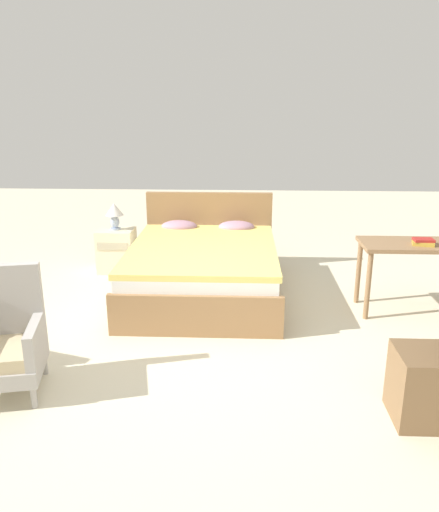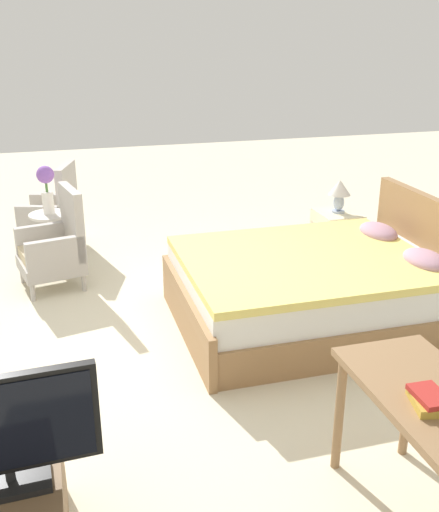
{
  "view_description": "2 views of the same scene",
  "coord_description": "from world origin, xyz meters",
  "px_view_note": "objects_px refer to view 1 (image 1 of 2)",
  "views": [
    {
      "loc": [
        0.46,
        -4.05,
        2.05
      ],
      "look_at": [
        0.27,
        0.3,
        0.71
      ],
      "focal_mm": 35.0,
      "sensor_mm": 36.0,
      "label": 1
    },
    {
      "loc": [
        4.1,
        -0.79,
        2.27
      ],
      "look_at": [
        0.31,
        0.28,
        0.76
      ],
      "focal_mm": 42.0,
      "sensor_mm": 36.0,
      "label": 2
    }
  ],
  "objects_px": {
    "armchair_by_window_right": "(4,343)",
    "table_lamp": "(114,212)",
    "vanity_desk": "(413,253)",
    "bed": "(204,267)",
    "nightstand": "(117,250)",
    "book_stack": "(423,242)"
  },
  "relations": [
    {
      "from": "armchair_by_window_right",
      "to": "table_lamp",
      "type": "xyz_separation_m",
      "value": [
        0.16,
        2.74,
        0.38
      ]
    },
    {
      "from": "vanity_desk",
      "to": "bed",
      "type": "bearing_deg",
      "value": 168.66
    },
    {
      "from": "bed",
      "to": "nightstand",
      "type": "distance_m",
      "value": 1.36
    },
    {
      "from": "vanity_desk",
      "to": "book_stack",
      "type": "relative_size",
      "value": 4.56
    },
    {
      "from": "book_stack",
      "to": "bed",
      "type": "bearing_deg",
      "value": 167.14
    },
    {
      "from": "bed",
      "to": "book_stack",
      "type": "relative_size",
      "value": 9.5
    },
    {
      "from": "book_stack",
      "to": "armchair_by_window_right",
      "type": "bearing_deg",
      "value": -156.35
    },
    {
      "from": "nightstand",
      "to": "armchair_by_window_right",
      "type": "bearing_deg",
      "value": -93.34
    },
    {
      "from": "book_stack",
      "to": "vanity_desk",
      "type": "bearing_deg",
      "value": 127.98
    },
    {
      "from": "bed",
      "to": "table_lamp",
      "type": "distance_m",
      "value": 1.43
    },
    {
      "from": "vanity_desk",
      "to": "book_stack",
      "type": "xyz_separation_m",
      "value": [
        0.06,
        -0.07,
        0.14
      ]
    },
    {
      "from": "armchair_by_window_right",
      "to": "vanity_desk",
      "type": "height_order",
      "value": "armchair_by_window_right"
    },
    {
      "from": "nightstand",
      "to": "book_stack",
      "type": "xyz_separation_m",
      "value": [
        3.33,
        -1.22,
        0.49
      ]
    },
    {
      "from": "bed",
      "to": "nightstand",
      "type": "relative_size",
      "value": 4.04
    },
    {
      "from": "armchair_by_window_right",
      "to": "table_lamp",
      "type": "height_order",
      "value": "armchair_by_window_right"
    },
    {
      "from": "vanity_desk",
      "to": "nightstand",
      "type": "bearing_deg",
      "value": 160.7
    },
    {
      "from": "armchair_by_window_right",
      "to": "table_lamp",
      "type": "bearing_deg",
      "value": 86.66
    },
    {
      "from": "book_stack",
      "to": "nightstand",
      "type": "bearing_deg",
      "value": 159.91
    },
    {
      "from": "table_lamp",
      "to": "book_stack",
      "type": "distance_m",
      "value": 3.54
    },
    {
      "from": "nightstand",
      "to": "table_lamp",
      "type": "distance_m",
      "value": 0.48
    },
    {
      "from": "bed",
      "to": "vanity_desk",
      "type": "relative_size",
      "value": 2.09
    },
    {
      "from": "armchair_by_window_right",
      "to": "book_stack",
      "type": "height_order",
      "value": "armchair_by_window_right"
    }
  ]
}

